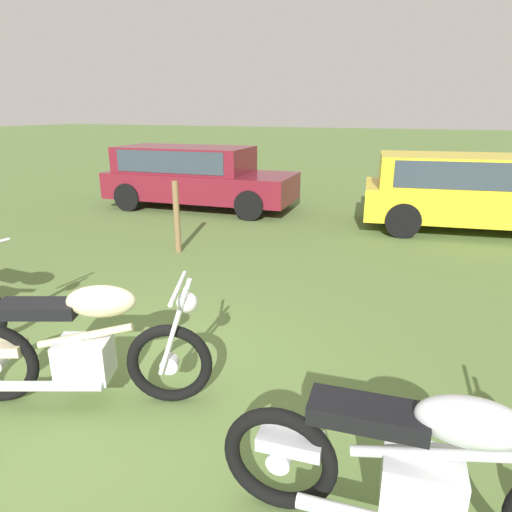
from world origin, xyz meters
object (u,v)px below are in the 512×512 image
object	(u,v)px
car_burgundy	(193,173)
fence_post_wooden	(177,217)
motorcycle_silver	(424,470)
car_yellow	(472,187)
motorcycle_cream	(83,346)

from	to	relation	value
car_burgundy	fence_post_wooden	world-z (taller)	car_burgundy
motorcycle_silver	car_yellow	xyz separation A→B (m)	(0.27, 7.42, 0.36)
car_burgundy	fence_post_wooden	bearing A→B (deg)	-68.17
motorcycle_cream	car_yellow	bearing A→B (deg)	45.18
car_burgundy	fence_post_wooden	xyz separation A→B (m)	(1.62, -3.18, -0.25)
motorcycle_cream	fence_post_wooden	world-z (taller)	fence_post_wooden
motorcycle_silver	fence_post_wooden	world-z (taller)	fence_post_wooden
motorcycle_silver	fence_post_wooden	size ratio (longest dim) A/B	1.83
motorcycle_silver	car_yellow	size ratio (longest dim) A/B	0.47
fence_post_wooden	car_yellow	bearing A→B (deg)	38.66
car_burgundy	car_yellow	distance (m)	5.98
motorcycle_cream	car_burgundy	world-z (taller)	car_burgundy
motorcycle_cream	car_yellow	xyz separation A→B (m)	(2.78, 7.17, 0.34)
motorcycle_cream	car_burgundy	size ratio (longest dim) A/B	0.42
motorcycle_silver	car_burgundy	xyz separation A→B (m)	(-5.70, 7.13, 0.36)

